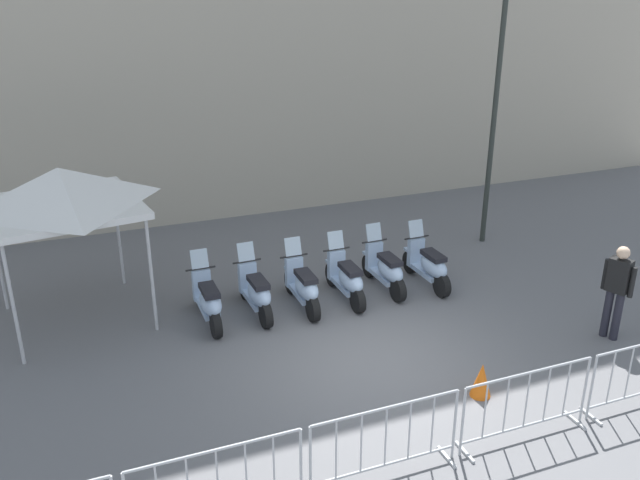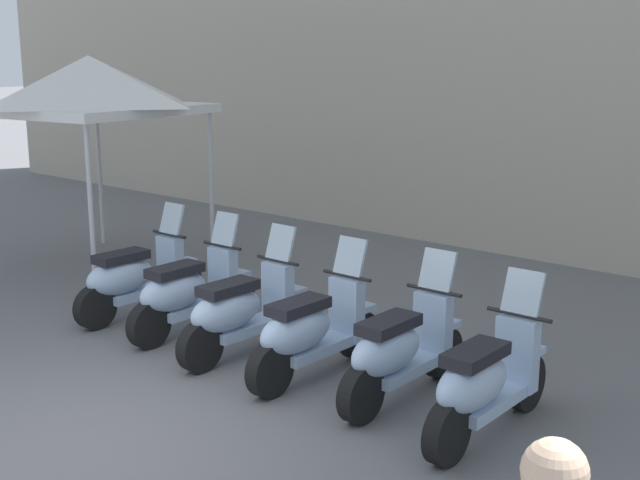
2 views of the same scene
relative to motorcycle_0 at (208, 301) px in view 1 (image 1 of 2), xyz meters
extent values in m
plane|color=slate|center=(1.88, -2.62, -0.45)|extent=(120.00, 120.00, 0.00)
cylinder|color=black|center=(0.10, 0.69, -0.21)|extent=(0.21, 0.50, 0.48)
cylinder|color=black|center=(-0.08, -0.53, -0.21)|extent=(0.21, 0.50, 0.48)
cube|color=#A8C1E0|center=(0.01, 0.08, -0.17)|extent=(0.40, 0.90, 0.10)
ellipsoid|color=#A8C1E0|center=(-0.03, -0.20, 0.07)|extent=(0.48, 0.88, 0.40)
cube|color=black|center=(-0.02, -0.17, 0.29)|extent=(0.36, 0.63, 0.10)
cube|color=#A8C1E0|center=(0.07, 0.51, 0.10)|extent=(0.36, 0.19, 0.60)
cylinder|color=black|center=(0.07, 0.51, 0.43)|extent=(0.56, 0.12, 0.04)
cube|color=silver|center=(0.08, 0.56, 0.61)|extent=(0.34, 0.18, 0.35)
cube|color=#A8C1E0|center=(0.10, 0.69, 0.06)|extent=(0.24, 0.35, 0.06)
cylinder|color=black|center=(0.98, 0.57, -0.21)|extent=(0.20, 0.49, 0.48)
cylinder|color=black|center=(0.83, -0.66, -0.21)|extent=(0.20, 0.49, 0.48)
cube|color=#A8C1E0|center=(0.91, -0.05, -0.17)|extent=(0.39, 0.90, 0.10)
ellipsoid|color=#A8C1E0|center=(0.87, -0.32, 0.07)|extent=(0.46, 0.88, 0.40)
cube|color=black|center=(0.88, -0.29, 0.29)|extent=(0.35, 0.63, 0.10)
cube|color=#A8C1E0|center=(0.96, 0.39, 0.10)|extent=(0.35, 0.18, 0.60)
cylinder|color=black|center=(0.96, 0.39, 0.43)|extent=(0.56, 0.10, 0.04)
cube|color=silver|center=(0.97, 0.43, 0.61)|extent=(0.33, 0.18, 0.35)
cube|color=#A8C1E0|center=(0.98, 0.57, 0.06)|extent=(0.24, 0.34, 0.06)
cylinder|color=black|center=(1.89, 0.35, -0.21)|extent=(0.21, 0.50, 0.48)
cylinder|color=black|center=(1.69, -0.88, -0.21)|extent=(0.21, 0.50, 0.48)
cube|color=#A8C1E0|center=(1.79, -0.27, -0.17)|extent=(0.41, 0.90, 0.10)
ellipsoid|color=#A8C1E0|center=(1.75, -0.54, 0.07)|extent=(0.49, 0.89, 0.40)
cube|color=black|center=(1.75, -0.51, 0.29)|extent=(0.37, 0.64, 0.10)
cube|color=#A8C1E0|center=(1.86, 0.16, 0.10)|extent=(0.36, 0.19, 0.60)
cylinder|color=black|center=(1.86, 0.16, 0.43)|extent=(0.56, 0.12, 0.04)
cube|color=silver|center=(1.86, 0.21, 0.61)|extent=(0.34, 0.19, 0.35)
cube|color=#A8C1E0|center=(1.89, 0.35, 0.06)|extent=(0.25, 0.35, 0.06)
cylinder|color=black|center=(2.78, 0.22, -0.21)|extent=(0.21, 0.50, 0.48)
cylinder|color=black|center=(2.59, -1.01, -0.21)|extent=(0.21, 0.50, 0.48)
cube|color=#A8C1E0|center=(2.68, -0.40, -0.17)|extent=(0.41, 0.90, 0.10)
ellipsoid|color=#A8C1E0|center=(2.64, -0.67, 0.07)|extent=(0.48, 0.88, 0.40)
cube|color=black|center=(2.65, -0.64, 0.29)|extent=(0.37, 0.64, 0.10)
cube|color=#A8C1E0|center=(2.75, 0.03, 0.10)|extent=(0.36, 0.19, 0.60)
cylinder|color=black|center=(2.75, 0.03, 0.43)|extent=(0.56, 0.12, 0.04)
cube|color=silver|center=(2.76, 0.08, 0.61)|extent=(0.34, 0.19, 0.35)
cube|color=#A8C1E0|center=(2.78, 0.22, 0.06)|extent=(0.25, 0.35, 0.06)
cylinder|color=black|center=(3.68, 0.20, -0.21)|extent=(0.20, 0.49, 0.48)
cylinder|color=black|center=(3.51, -1.03, -0.21)|extent=(0.20, 0.49, 0.48)
cube|color=#A8C1E0|center=(3.60, -0.42, -0.17)|extent=(0.40, 0.90, 0.10)
ellipsoid|color=#A8C1E0|center=(3.56, -0.69, 0.07)|extent=(0.47, 0.88, 0.40)
cube|color=black|center=(3.56, -0.66, 0.29)|extent=(0.36, 0.63, 0.10)
cube|color=#A8C1E0|center=(3.66, 0.01, 0.10)|extent=(0.36, 0.19, 0.60)
cylinder|color=black|center=(3.66, 0.01, 0.43)|extent=(0.56, 0.11, 0.04)
cube|color=silver|center=(3.66, 0.06, 0.61)|extent=(0.34, 0.18, 0.35)
cube|color=#A8C1E0|center=(3.68, 0.20, 0.06)|extent=(0.24, 0.34, 0.06)
cylinder|color=black|center=(4.55, -0.08, -0.21)|extent=(0.20, 0.49, 0.48)
cylinder|color=black|center=(4.38, -1.31, -0.21)|extent=(0.20, 0.49, 0.48)
cube|color=#A8C1E0|center=(4.47, -0.69, -0.17)|extent=(0.40, 0.90, 0.10)
ellipsoid|color=#A8C1E0|center=(4.43, -0.97, 0.07)|extent=(0.47, 0.88, 0.40)
cube|color=black|center=(4.44, -0.94, 0.29)|extent=(0.36, 0.63, 0.10)
cube|color=#A8C1E0|center=(4.53, -0.26, 0.10)|extent=(0.36, 0.19, 0.60)
cylinder|color=black|center=(4.53, -0.26, 0.43)|extent=(0.56, 0.11, 0.04)
cube|color=silver|center=(4.54, -0.21, 0.61)|extent=(0.34, 0.18, 0.35)
cube|color=#A8C1E0|center=(4.55, -0.08, 0.06)|extent=(0.24, 0.34, 0.06)
cylinder|color=#B2B5B7|center=(-0.66, -4.73, 0.07)|extent=(0.04, 0.04, 1.05)
cylinder|color=#B2B5B7|center=(-1.65, -4.57, 0.60)|extent=(1.99, 0.35, 0.04)
cylinder|color=#B2B5B7|center=(-1.32, -4.62, 0.16)|extent=(0.02, 0.02, 0.87)
cylinder|color=#B2B5B7|center=(-0.99, -4.68, 0.16)|extent=(0.02, 0.02, 0.87)
cube|color=#B2B5B7|center=(1.36, -5.04, -0.43)|extent=(0.11, 0.44, 0.04)
cylinder|color=#B2B5B7|center=(-0.54, -4.75, 0.07)|extent=(0.04, 0.04, 1.05)
cylinder|color=#B2B5B7|center=(1.44, -5.06, 0.07)|extent=(0.04, 0.04, 1.05)
cylinder|color=#B2B5B7|center=(0.45, -4.90, 0.60)|extent=(1.99, 0.35, 0.04)
cylinder|color=#B2B5B7|center=(0.45, -4.90, -0.27)|extent=(1.99, 0.35, 0.04)
cylinder|color=#B2B5B7|center=(-0.21, -4.80, 0.16)|extent=(0.02, 0.02, 0.87)
cylinder|color=#B2B5B7|center=(0.12, -4.85, 0.16)|extent=(0.02, 0.02, 0.87)
cylinder|color=#B2B5B7|center=(0.45, -4.90, 0.16)|extent=(0.02, 0.02, 0.87)
cylinder|color=#B2B5B7|center=(0.78, -4.95, 0.16)|extent=(0.02, 0.02, 0.87)
cylinder|color=#B2B5B7|center=(1.11, -5.00, 0.16)|extent=(0.02, 0.02, 0.87)
cube|color=#B2B5B7|center=(1.63, -5.09, -0.43)|extent=(0.11, 0.44, 0.04)
cube|color=#B2B5B7|center=(3.46, -5.37, -0.43)|extent=(0.11, 0.44, 0.04)
cylinder|color=#B2B5B7|center=(1.56, -5.07, 0.07)|extent=(0.04, 0.04, 1.05)
cylinder|color=#B2B5B7|center=(3.54, -5.38, 0.07)|extent=(0.04, 0.04, 1.05)
cylinder|color=#B2B5B7|center=(2.55, -5.23, 0.60)|extent=(1.99, 0.35, 0.04)
cylinder|color=#B2B5B7|center=(2.55, -5.23, -0.27)|extent=(1.99, 0.35, 0.04)
cylinder|color=#B2B5B7|center=(1.89, -5.13, 0.16)|extent=(0.02, 0.02, 0.87)
cylinder|color=#B2B5B7|center=(2.22, -5.18, 0.16)|extent=(0.02, 0.02, 0.87)
cylinder|color=#B2B5B7|center=(2.55, -5.23, 0.16)|extent=(0.02, 0.02, 0.87)
cylinder|color=#B2B5B7|center=(2.88, -5.28, 0.16)|extent=(0.02, 0.02, 0.87)
cylinder|color=#B2B5B7|center=(3.21, -5.33, 0.16)|extent=(0.02, 0.02, 0.87)
cube|color=#B2B5B7|center=(3.73, -5.42, -0.43)|extent=(0.11, 0.44, 0.04)
cylinder|color=#B2B5B7|center=(3.65, -5.40, 0.07)|extent=(0.04, 0.04, 1.05)
cylinder|color=#B2B5B7|center=(3.98, -5.45, 0.16)|extent=(0.02, 0.02, 0.87)
cylinder|color=#B2B5B7|center=(4.31, -5.51, 0.16)|extent=(0.02, 0.02, 0.87)
cylinder|color=#2D332D|center=(7.17, 0.51, 2.35)|extent=(0.12, 0.12, 5.62)
cylinder|color=#23232D|center=(5.88, -3.94, 0.00)|extent=(0.14, 0.14, 0.90)
cylinder|color=#23232D|center=(5.92, -4.12, 0.00)|extent=(0.14, 0.14, 0.90)
cube|color=black|center=(5.90, -4.03, 0.75)|extent=(0.29, 0.40, 0.60)
sphere|color=beige|center=(5.90, -4.03, 1.17)|extent=(0.22, 0.22, 0.22)
cylinder|color=black|center=(5.85, -3.81, 0.70)|extent=(0.09, 0.09, 0.55)
cylinder|color=black|center=(5.95, -4.26, 0.70)|extent=(0.09, 0.09, 0.55)
cylinder|color=silver|center=(-3.15, 0.24, 0.62)|extent=(0.06, 0.06, 2.15)
cylinder|color=silver|center=(-0.91, 0.24, 0.62)|extent=(0.06, 0.06, 2.15)
cylinder|color=silver|center=(-0.91, 2.48, 0.62)|extent=(0.06, 0.06, 2.15)
cube|color=white|center=(-2.03, 1.36, 1.75)|extent=(2.48, 2.48, 0.12)
pyramid|color=white|center=(-2.03, 1.36, 2.13)|extent=(2.48, 2.48, 0.65)
cone|color=orange|center=(2.73, -4.20, -0.18)|extent=(0.32, 0.32, 0.55)
camera|label=1|loc=(-3.63, -10.28, 5.49)|focal=37.07mm
camera|label=2|loc=(6.55, -6.48, 2.47)|focal=46.37mm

